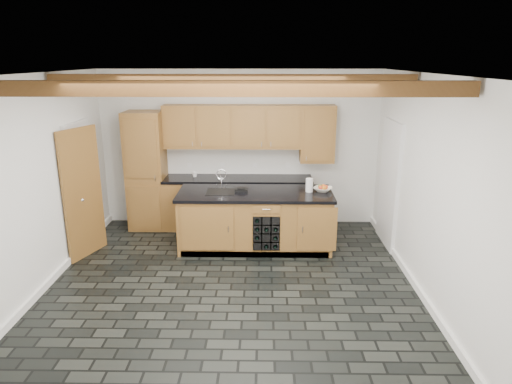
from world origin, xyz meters
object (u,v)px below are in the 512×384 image
paper_towel (309,185)px  kitchen_scale (241,190)px  island (256,220)px  fruit_bowl (323,189)px

paper_towel → kitchen_scale: bearing=-179.9°
island → kitchen_scale: kitchen_scale is taller
kitchen_scale → fruit_bowl: bearing=3.4°
paper_towel → fruit_bowl: bearing=4.8°
island → kitchen_scale: size_ratio=11.98×
kitchen_scale → paper_towel: 1.09m
fruit_bowl → paper_towel: bearing=-175.2°
island → paper_towel: bearing=3.7°
island → kitchen_scale: (-0.23, 0.05, 0.49)m
island → fruit_bowl: 1.19m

